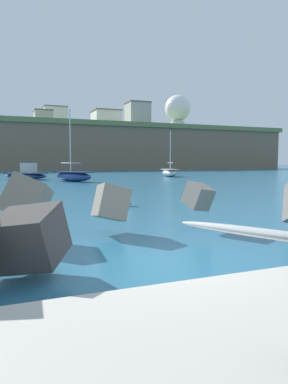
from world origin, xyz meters
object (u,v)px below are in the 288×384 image
object	(u,v)px
station_building_west	(43,118)
boat_near_centre	(169,172)
mooring_buoy_inner	(128,201)
station_building_annex	(106,120)
radar_dome	(178,110)
boat_mid_left	(27,174)
station_building_central	(55,118)
station_building_east	(138,114)
boat_mid_right	(73,176)

from	to	relation	value
station_building_west	boat_near_centre	bearing A→B (deg)	-78.30
mooring_buoy_inner	station_building_annex	world-z (taller)	station_building_annex
radar_dome	station_building_annex	bearing A→B (deg)	164.97
boat_mid_left	station_building_annex	bearing A→B (deg)	66.53
boat_near_centre	station_building_annex	bearing A→B (deg)	82.61
station_building_central	station_building_annex	bearing A→B (deg)	-12.79
station_building_west	boat_mid_left	bearing A→B (deg)	-97.88
station_building_west	station_building_east	world-z (taller)	station_building_east
station_building_west	station_building_central	world-z (taller)	station_building_central
boat_near_centre	station_building_annex	world-z (taller)	station_building_annex
radar_dome	station_building_central	size ratio (longest dim) A/B	1.56
mooring_buoy_inner	station_building_annex	distance (m)	95.39
boat_near_centre	radar_dome	size ratio (longest dim) A/B	0.58
boat_mid_left	station_building_west	bearing A→B (deg)	82.12
station_building_central	station_building_east	size ratio (longest dim) A/B	1.08
station_building_west	station_building_annex	size ratio (longest dim) A/B	0.71
boat_near_centre	mooring_buoy_inner	bearing A→B (deg)	-119.15
boat_near_centre	station_building_annex	size ratio (longest dim) A/B	0.76
station_building_annex	radar_dome	bearing A→B (deg)	-15.03
boat_mid_right	station_building_annex	size ratio (longest dim) A/B	0.91
station_building_east	mooring_buoy_inner	bearing A→B (deg)	-110.99
boat_near_centre	mooring_buoy_inner	size ratio (longest dim) A/B	14.41
radar_dome	station_building_annex	size ratio (longest dim) A/B	1.31
boat_mid_left	mooring_buoy_inner	size ratio (longest dim) A/B	12.37
boat_mid_right	station_building_central	size ratio (longest dim) A/B	1.08
boat_near_centre	radar_dome	xyz separation A→B (m)	(29.84, 55.85, 17.92)
boat_near_centre	mooring_buoy_inner	distance (m)	33.57
mooring_buoy_inner	station_building_west	distance (m)	85.84
boat_mid_right	station_building_annex	bearing A→B (deg)	71.71
station_building_east	boat_mid_left	bearing A→B (deg)	-123.57
boat_mid_left	radar_dome	xyz separation A→B (m)	(49.07, 56.86, 17.87)
boat_mid_right	station_building_west	distance (m)	64.53
station_building_west	boat_mid_right	bearing A→B (deg)	-93.19
station_building_central	station_building_west	bearing A→B (deg)	-115.14
radar_dome	boat_mid_right	bearing A→B (deg)	-125.15
station_building_west	station_building_annex	xyz separation A→B (m)	(19.45, 6.46, 0.93)
station_building_central	boat_mid_left	bearing A→B (deg)	-100.63
boat_mid_right	station_building_central	xyz separation A→B (m)	(8.12, 72.83, 14.86)
radar_dome	station_building_annex	xyz separation A→B (m)	(-21.83, 5.86, -3.46)
boat_mid_left	boat_mid_right	bearing A→B (deg)	-57.63
station_building_central	station_building_annex	xyz separation A→B (m)	(14.83, -3.37, -0.42)
boat_mid_right	station_building_east	bearing A→B (deg)	63.12
mooring_buoy_inner	station_building_west	world-z (taller)	station_building_west
boat_mid_left	station_building_central	xyz separation A→B (m)	(12.40, 66.09, 14.83)
boat_mid_left	station_building_central	distance (m)	68.86
boat_near_centre	radar_dome	bearing A→B (deg)	61.89
mooring_buoy_inner	radar_dome	distance (m)	98.59
boat_mid_left	station_building_annex	xyz separation A→B (m)	(27.23, 62.72, 14.41)
station_building_central	mooring_buoy_inner	bearing A→B (deg)	-95.76
mooring_buoy_inner	station_building_west	xyz separation A→B (m)	(4.90, 84.56, 13.89)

